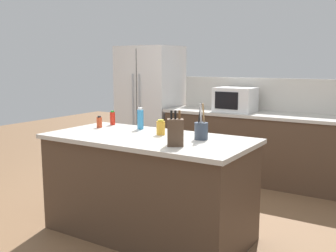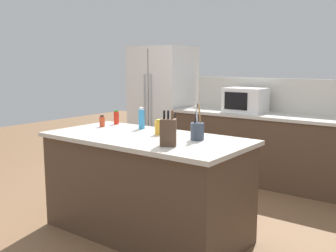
{
  "view_description": "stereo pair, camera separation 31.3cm",
  "coord_description": "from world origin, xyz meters",
  "px_view_note": "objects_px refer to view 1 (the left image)",
  "views": [
    {
      "loc": [
        2.04,
        -2.9,
        1.6
      ],
      "look_at": [
        0.0,
        0.35,
        0.99
      ],
      "focal_mm": 42.0,
      "sensor_mm": 36.0,
      "label": 1
    },
    {
      "loc": [
        2.3,
        -2.72,
        1.6
      ],
      "look_at": [
        0.0,
        0.35,
        0.99
      ],
      "focal_mm": 42.0,
      "sensor_mm": 36.0,
      "label": 2
    }
  ],
  "objects_px": {
    "utensil_crock": "(201,130)",
    "spice_jar_paprika": "(99,122)",
    "knife_block": "(175,132)",
    "dish_soap_bottle": "(140,119)",
    "honey_jar": "(161,128)",
    "hot_sauce_bottle": "(113,118)",
    "microwave": "(235,100)",
    "refrigerator": "(150,106)"
  },
  "relations": [
    {
      "from": "utensil_crock",
      "to": "spice_jar_paprika",
      "type": "bearing_deg",
      "value": 179.69
    },
    {
      "from": "knife_block",
      "to": "dish_soap_bottle",
      "type": "relative_size",
      "value": 1.32
    },
    {
      "from": "dish_soap_bottle",
      "to": "honey_jar",
      "type": "bearing_deg",
      "value": -24.62
    },
    {
      "from": "spice_jar_paprika",
      "to": "hot_sauce_bottle",
      "type": "bearing_deg",
      "value": 92.41
    },
    {
      "from": "microwave",
      "to": "utensil_crock",
      "type": "xyz_separation_m",
      "value": [
        0.54,
        -2.06,
        -0.08
      ]
    },
    {
      "from": "microwave",
      "to": "hot_sauce_bottle",
      "type": "distance_m",
      "value": 1.95
    },
    {
      "from": "hot_sauce_bottle",
      "to": "spice_jar_paprika",
      "type": "bearing_deg",
      "value": -87.59
    },
    {
      "from": "refrigerator",
      "to": "utensil_crock",
      "type": "distance_m",
      "value": 2.92
    },
    {
      "from": "utensil_crock",
      "to": "spice_jar_paprika",
      "type": "xyz_separation_m",
      "value": [
        -1.2,
        0.01,
        -0.02
      ]
    },
    {
      "from": "microwave",
      "to": "utensil_crock",
      "type": "height_order",
      "value": "microwave"
    },
    {
      "from": "utensil_crock",
      "to": "spice_jar_paprika",
      "type": "height_order",
      "value": "utensil_crock"
    },
    {
      "from": "microwave",
      "to": "dish_soap_bottle",
      "type": "distance_m",
      "value": 1.92
    },
    {
      "from": "knife_block",
      "to": "dish_soap_bottle",
      "type": "distance_m",
      "value": 0.89
    },
    {
      "from": "refrigerator",
      "to": "knife_block",
      "type": "bearing_deg",
      "value": -51.54
    },
    {
      "from": "refrigerator",
      "to": "microwave",
      "type": "bearing_deg",
      "value": -2.0
    },
    {
      "from": "spice_jar_paprika",
      "to": "hot_sauce_bottle",
      "type": "height_order",
      "value": "hot_sauce_bottle"
    },
    {
      "from": "refrigerator",
      "to": "microwave",
      "type": "height_order",
      "value": "refrigerator"
    },
    {
      "from": "knife_block",
      "to": "microwave",
      "type": "bearing_deg",
      "value": 69.02
    },
    {
      "from": "knife_block",
      "to": "spice_jar_paprika",
      "type": "height_order",
      "value": "knife_block"
    },
    {
      "from": "knife_block",
      "to": "dish_soap_bottle",
      "type": "xyz_separation_m",
      "value": [
        -0.73,
        0.52,
        -0.01
      ]
    },
    {
      "from": "utensil_crock",
      "to": "microwave",
      "type": "bearing_deg",
      "value": 104.72
    },
    {
      "from": "microwave",
      "to": "knife_block",
      "type": "distance_m",
      "value": 2.47
    },
    {
      "from": "spice_jar_paprika",
      "to": "microwave",
      "type": "bearing_deg",
      "value": 72.3
    },
    {
      "from": "refrigerator",
      "to": "dish_soap_bottle",
      "type": "xyz_separation_m",
      "value": [
        1.23,
        -1.95,
        0.11
      ]
    },
    {
      "from": "dish_soap_bottle",
      "to": "microwave",
      "type": "bearing_deg",
      "value": 82.92
    },
    {
      "from": "dish_soap_bottle",
      "to": "knife_block",
      "type": "bearing_deg",
      "value": -35.36
    },
    {
      "from": "microwave",
      "to": "honey_jar",
      "type": "relative_size",
      "value": 3.75
    },
    {
      "from": "knife_block",
      "to": "spice_jar_paprika",
      "type": "bearing_deg",
      "value": 129.93
    },
    {
      "from": "refrigerator",
      "to": "honey_jar",
      "type": "height_order",
      "value": "refrigerator"
    },
    {
      "from": "utensil_crock",
      "to": "spice_jar_paprika",
      "type": "relative_size",
      "value": 2.61
    },
    {
      "from": "spice_jar_paprika",
      "to": "knife_block",
      "type": "bearing_deg",
      "value": -17.61
    },
    {
      "from": "honey_jar",
      "to": "spice_jar_paprika",
      "type": "bearing_deg",
      "value": 179.29
    },
    {
      "from": "knife_block",
      "to": "honey_jar",
      "type": "height_order",
      "value": "knife_block"
    },
    {
      "from": "dish_soap_bottle",
      "to": "honey_jar",
      "type": "xyz_separation_m",
      "value": [
        0.35,
        -0.16,
        -0.04
      ]
    },
    {
      "from": "microwave",
      "to": "spice_jar_paprika",
      "type": "relative_size",
      "value": 4.4
    },
    {
      "from": "spice_jar_paprika",
      "to": "hot_sauce_bottle",
      "type": "xyz_separation_m",
      "value": [
        -0.01,
        0.22,
        0.02
      ]
    },
    {
      "from": "refrigerator",
      "to": "utensil_crock",
      "type": "height_order",
      "value": "refrigerator"
    },
    {
      "from": "microwave",
      "to": "dish_soap_bottle",
      "type": "xyz_separation_m",
      "value": [
        -0.24,
        -1.9,
        -0.06
      ]
    },
    {
      "from": "knife_block",
      "to": "honey_jar",
      "type": "distance_m",
      "value": 0.52
    },
    {
      "from": "knife_block",
      "to": "utensil_crock",
      "type": "xyz_separation_m",
      "value": [
        0.05,
        0.36,
        -0.03
      ]
    },
    {
      "from": "knife_block",
      "to": "hot_sauce_bottle",
      "type": "xyz_separation_m",
      "value": [
        -1.16,
        0.59,
        -0.04
      ]
    },
    {
      "from": "honey_jar",
      "to": "microwave",
      "type": "bearing_deg",
      "value": 93.25
    }
  ]
}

